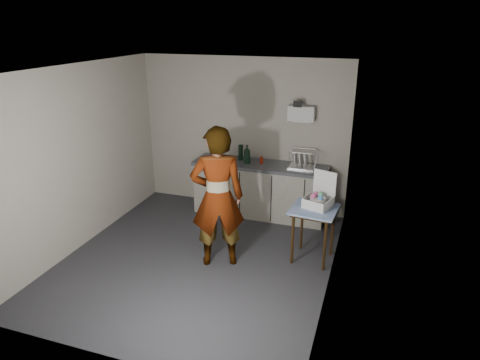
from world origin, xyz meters
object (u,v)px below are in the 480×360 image
(standing_man, at_px, (218,198))
(soap_bottle, at_px, (247,154))
(kitchen_counter, at_px, (260,191))
(paper_towel, at_px, (217,151))
(soda_can, at_px, (261,160))
(dish_rack, at_px, (302,163))
(side_table, at_px, (314,215))
(bakery_box, at_px, (319,199))
(dark_bottle, at_px, (241,152))

(standing_man, xyz_separation_m, soap_bottle, (-0.11, 1.64, 0.10))
(kitchen_counter, bearing_deg, paper_towel, -179.75)
(soda_can, xyz_separation_m, dish_rack, (0.67, 0.02, 0.01))
(paper_towel, bearing_deg, soda_can, 1.74)
(kitchen_counter, distance_m, standing_man, 1.77)
(paper_towel, xyz_separation_m, dish_rack, (1.44, 0.04, -0.07))
(side_table, xyz_separation_m, soda_can, (-1.09, 1.22, 0.29))
(soap_bottle, xyz_separation_m, bakery_box, (1.35, -1.07, -0.19))
(soda_can, xyz_separation_m, dark_bottle, (-0.39, 0.07, 0.08))
(dish_rack, xyz_separation_m, bakery_box, (0.46, -1.15, -0.10))
(kitchen_counter, height_order, soap_bottle, soap_bottle)
(soda_can, bearing_deg, kitchen_counter, -117.17)
(standing_man, bearing_deg, dish_rack, -138.62)
(dark_bottle, height_order, dish_rack, dish_rack)
(kitchen_counter, height_order, dark_bottle, dark_bottle)
(soda_can, relative_size, bakery_box, 0.25)
(paper_towel, bearing_deg, dark_bottle, 13.45)
(side_table, bearing_deg, dish_rack, 114.38)
(paper_towel, relative_size, dish_rack, 0.72)
(dark_bottle, bearing_deg, soda_can, -10.14)
(kitchen_counter, xyz_separation_m, paper_towel, (-0.76, -0.00, 0.62))
(kitchen_counter, relative_size, soap_bottle, 7.16)
(standing_man, relative_size, dark_bottle, 7.28)
(side_table, xyz_separation_m, dark_bottle, (-1.48, 1.29, 0.37))
(kitchen_counter, distance_m, side_table, 1.65)
(side_table, distance_m, dish_rack, 1.34)
(kitchen_counter, relative_size, paper_towel, 7.57)
(side_table, xyz_separation_m, standing_man, (-1.20, -0.49, 0.29))
(side_table, relative_size, dish_rack, 1.88)
(soap_bottle, bearing_deg, standing_man, -86.05)
(standing_man, distance_m, paper_towel, 1.81)
(kitchen_counter, relative_size, bakery_box, 4.79)
(paper_towel, height_order, dish_rack, paper_towel)
(side_table, height_order, paper_towel, paper_towel)
(side_table, bearing_deg, dark_bottle, 144.39)
(soap_bottle, xyz_separation_m, dark_bottle, (-0.16, 0.14, -0.02))
(soda_can, bearing_deg, paper_towel, -178.26)
(dish_rack, bearing_deg, kitchen_counter, -177.02)
(side_table, bearing_deg, bakery_box, 72.38)
(standing_man, xyz_separation_m, dark_bottle, (-0.27, 1.77, 0.08))
(standing_man, distance_m, soap_bottle, 1.64)
(side_table, height_order, bakery_box, bakery_box)
(kitchen_counter, xyz_separation_m, bakery_box, (1.14, -1.12, 0.45))
(side_table, relative_size, paper_towel, 2.62)
(dark_bottle, distance_m, bakery_box, 1.94)
(bakery_box, bearing_deg, dish_rack, 129.52)
(standing_man, relative_size, paper_towel, 6.53)
(standing_man, bearing_deg, dark_bottle, -105.48)
(kitchen_counter, xyz_separation_m, side_table, (1.10, -1.20, 0.25))
(kitchen_counter, bearing_deg, standing_man, -93.56)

